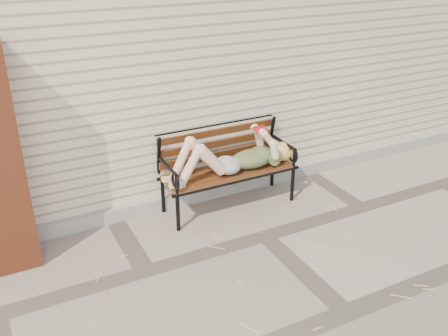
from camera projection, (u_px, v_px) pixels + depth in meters
ground at (265, 236)px, 4.98m from camera, size 80.00×80.00×0.00m
house_wall at (153, 34)px, 6.75m from camera, size 8.00×4.00×3.00m
foundation_strip at (221, 189)px, 5.73m from camera, size 8.00×0.10×0.15m
garden_bench at (225, 156)px, 5.37m from camera, size 1.57×0.62×1.01m
reading_woman at (231, 157)px, 5.26m from camera, size 1.48×0.34×0.47m
straw_scatter at (232, 272)px, 4.44m from camera, size 2.77×1.60×0.01m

